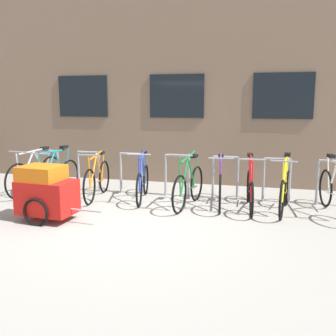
# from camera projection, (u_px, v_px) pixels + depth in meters

# --- Properties ---
(ground_plane) EXTENTS (42.00, 42.00, 0.00)m
(ground_plane) POSITION_uv_depth(u_px,v_px,m) (133.00, 222.00, 6.41)
(ground_plane) COLOR #9E998E
(storefront_building) EXTENTS (28.00, 5.77, 5.89)m
(storefront_building) POSITION_uv_depth(u_px,v_px,m) (198.00, 68.00, 11.69)
(storefront_building) COLOR #7A604C
(storefront_building) RESTS_ON ground
(bike_rack) EXTENTS (6.54, 0.05, 0.89)m
(bike_rack) POSITION_uv_depth(u_px,v_px,m) (177.00, 171.00, 8.06)
(bike_rack) COLOR gray
(bike_rack) RESTS_ON ground
(bicycle_purple) EXTENTS (0.44, 1.69, 1.01)m
(bicycle_purple) POSITION_uv_depth(u_px,v_px,m) (220.00, 186.00, 7.36)
(bicycle_purple) COLOR black
(bicycle_purple) RESTS_ON ground
(bicycle_yellow) EXTENTS (0.44, 1.67, 1.05)m
(bicycle_yellow) POSITION_uv_depth(u_px,v_px,m) (284.00, 191.00, 6.97)
(bicycle_yellow) COLOR black
(bicycle_yellow) RESTS_ON ground
(bicycle_green) EXTENTS (0.44, 1.69, 1.07)m
(bicycle_green) POSITION_uv_depth(u_px,v_px,m) (189.00, 186.00, 7.33)
(bicycle_green) COLOR black
(bicycle_green) RESTS_ON ground
(bicycle_teal) EXTENTS (0.44, 1.80, 1.05)m
(bicycle_teal) POSITION_uv_depth(u_px,v_px,m) (56.00, 178.00, 8.09)
(bicycle_teal) COLOR black
(bicycle_teal) RESTS_ON ground
(bicycle_orange) EXTENTS (0.44, 1.73, 0.98)m
(bicycle_orange) POSITION_uv_depth(u_px,v_px,m) (97.00, 179.00, 7.96)
(bicycle_orange) COLOR black
(bicycle_orange) RESTS_ON ground
(bicycle_blue) EXTENTS (0.47, 1.65, 1.02)m
(bicycle_blue) POSITION_uv_depth(u_px,v_px,m) (143.00, 182.00, 7.79)
(bicycle_blue) COLOR black
(bicycle_blue) RESTS_ON ground
(bicycle_silver) EXTENTS (0.44, 1.83, 0.99)m
(bicycle_silver) POSITION_uv_depth(u_px,v_px,m) (35.00, 175.00, 8.38)
(bicycle_silver) COLOR black
(bicycle_silver) RESTS_ON ground
(bicycle_white) EXTENTS (0.47, 1.80, 1.04)m
(bicycle_white) POSITION_uv_depth(u_px,v_px,m) (335.00, 192.00, 6.81)
(bicycle_white) COLOR black
(bicycle_white) RESTS_ON ground
(bicycle_red) EXTENTS (0.44, 1.70, 1.03)m
(bicycle_red) POSITION_uv_depth(u_px,v_px,m) (250.00, 189.00, 7.16)
(bicycle_red) COLOR black
(bicycle_red) RESTS_ON ground
(bike_trailer) EXTENTS (1.47, 0.73, 0.94)m
(bike_trailer) POSITION_uv_depth(u_px,v_px,m) (46.00, 192.00, 6.45)
(bike_trailer) COLOR red
(bike_trailer) RESTS_ON ground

